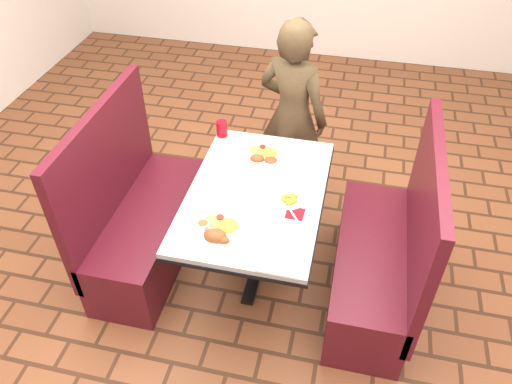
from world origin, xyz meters
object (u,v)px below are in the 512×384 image
dining_table (256,204)px  booth_bench_right (380,261)px  booth_bench_left (142,221)px  plantain_plate (290,200)px  near_dinner_plate (219,228)px  far_dinner_plate (264,154)px  diner_person (292,117)px  red_tumbler (222,129)px

dining_table → booth_bench_right: booth_bench_right is taller
dining_table → booth_bench_left: booth_bench_left is taller
dining_table → plantain_plate: bearing=-10.1°
near_dinner_plate → plantain_plate: (0.33, 0.34, -0.02)m
dining_table → far_dinner_plate: (-0.03, 0.35, 0.12)m
dining_table → diner_person: bearing=85.5°
booth_bench_right → red_tumbler: booth_bench_right is taller
dining_table → diner_person: size_ratio=0.82×
diner_person → red_tumbler: 0.56m
near_dinner_plate → dining_table: bearing=72.0°
booth_bench_left → red_tumbler: (0.44, 0.53, 0.48)m
dining_table → red_tumbler: 0.66m
booth_bench_right → diner_person: bearing=129.4°
diner_person → red_tumbler: diner_person is taller
diner_person → near_dinner_plate: 1.27m
dining_table → booth_bench_left: size_ratio=1.01×
dining_table → booth_bench_left: bearing=180.0°
booth_bench_right → far_dinner_plate: size_ratio=4.34×
booth_bench_right → diner_person: size_ratio=0.81×
near_dinner_plate → red_tumbler: (-0.24, 0.90, 0.02)m
plantain_plate → near_dinner_plate: bearing=-134.7°
diner_person → booth_bench_right: bearing=148.1°
booth_bench_right → far_dinner_plate: 1.00m
diner_person → near_dinner_plate: (-0.19, -1.26, 0.04)m
dining_table → red_tumbler: bearing=124.2°
far_dinner_plate → plantain_plate: bearing=-58.1°
booth_bench_right → diner_person: (-0.73, 0.89, 0.41)m
booth_bench_right → near_dinner_plate: (-0.92, -0.37, 0.45)m
dining_table → near_dinner_plate: (-0.12, -0.37, 0.13)m
booth_bench_left → booth_bench_right: (1.60, 0.00, 0.00)m
diner_person → plantain_plate: diner_person is taller
booth_bench_left → diner_person: size_ratio=0.81×
dining_table → booth_bench_left: (-0.80, 0.00, -0.32)m
booth_bench_right → dining_table: bearing=180.0°
booth_bench_left → plantain_plate: booth_bench_left is taller
far_dinner_plate → red_tumbler: red_tumbler is taller
booth_bench_left → far_dinner_plate: size_ratio=4.34×
booth_bench_left → near_dinner_plate: booth_bench_left is taller
red_tumbler → diner_person: bearing=39.7°
near_dinner_plate → far_dinner_plate: (0.09, 0.72, -0.01)m
booth_bench_left → far_dinner_plate: 0.96m
red_tumbler → dining_table: bearing=-55.8°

